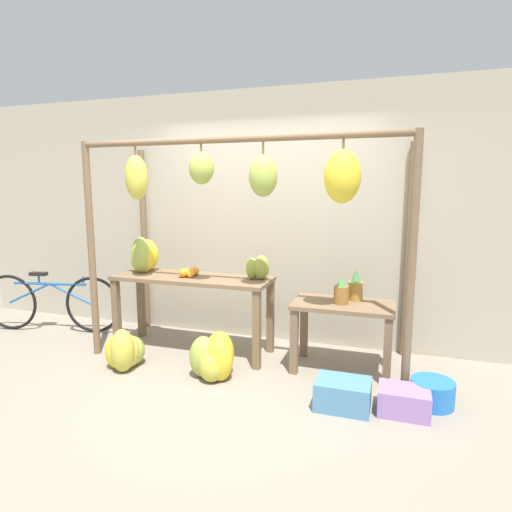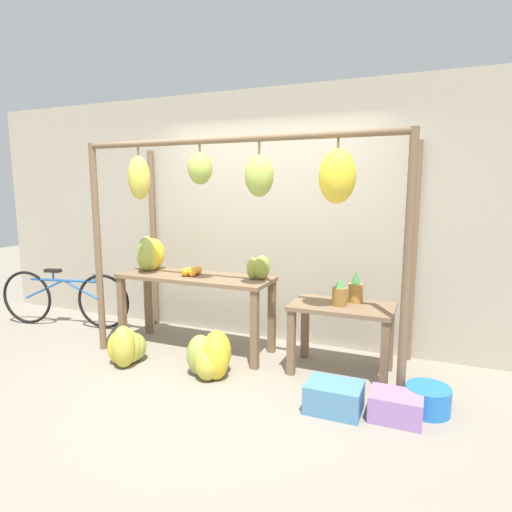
% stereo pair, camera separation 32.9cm
% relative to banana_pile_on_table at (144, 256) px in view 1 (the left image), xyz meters
% --- Properties ---
extents(ground_plane, '(20.00, 20.00, 0.00)m').
position_rel_banana_pile_on_table_xyz_m(ground_plane, '(1.21, -0.79, -0.99)').
color(ground_plane, gray).
extents(shop_wall_back, '(8.00, 0.08, 2.80)m').
position_rel_banana_pile_on_table_xyz_m(shop_wall_back, '(1.21, 0.62, 0.41)').
color(shop_wall_back, '#B2A893').
rests_on(shop_wall_back, ground_plane).
extents(stall_awning, '(3.14, 1.14, 2.18)m').
position_rel_banana_pile_on_table_xyz_m(stall_awning, '(1.34, -0.29, 0.64)').
color(stall_awning, brown).
rests_on(stall_awning, ground_plane).
extents(display_table_main, '(1.67, 0.57, 0.81)m').
position_rel_banana_pile_on_table_xyz_m(display_table_main, '(0.61, -0.05, -0.31)').
color(display_table_main, brown).
rests_on(display_table_main, ground_plane).
extents(display_table_side, '(0.93, 0.55, 0.66)m').
position_rel_banana_pile_on_table_xyz_m(display_table_side, '(2.18, -0.04, -0.47)').
color(display_table_side, brown).
rests_on(display_table_side, ground_plane).
extents(banana_pile_on_table, '(0.34, 0.41, 0.39)m').
position_rel_banana_pile_on_table_xyz_m(banana_pile_on_table, '(0.00, 0.00, 0.00)').
color(banana_pile_on_table, yellow).
rests_on(banana_pile_on_table, display_table_main).
extents(orange_pile, '(0.17, 0.23, 0.10)m').
position_rel_banana_pile_on_table_xyz_m(orange_pile, '(0.59, -0.08, -0.13)').
color(orange_pile, orange).
rests_on(orange_pile, display_table_main).
extents(pineapple_cluster, '(0.25, 0.31, 0.30)m').
position_rel_banana_pile_on_table_xyz_m(pineapple_cluster, '(2.22, 0.01, -0.21)').
color(pineapple_cluster, olive).
rests_on(pineapple_cluster, display_table_side).
extents(banana_pile_ground_left, '(0.43, 0.52, 0.42)m').
position_rel_banana_pile_on_table_xyz_m(banana_pile_ground_left, '(0.17, -0.66, -0.82)').
color(banana_pile_ground_left, gold).
rests_on(banana_pile_ground_left, ground_plane).
extents(banana_pile_ground_right, '(0.50, 0.47, 0.42)m').
position_rel_banana_pile_on_table_xyz_m(banana_pile_ground_right, '(1.09, -0.60, -0.80)').
color(banana_pile_ground_right, yellow).
rests_on(banana_pile_ground_right, ground_plane).
extents(fruit_crate_white, '(0.43, 0.32, 0.23)m').
position_rel_banana_pile_on_table_xyz_m(fruit_crate_white, '(2.28, -0.78, -0.88)').
color(fruit_crate_white, '#4C84B2').
rests_on(fruit_crate_white, ground_plane).
extents(blue_bucket, '(0.34, 0.34, 0.21)m').
position_rel_banana_pile_on_table_xyz_m(blue_bucket, '(2.95, -0.51, -0.89)').
color(blue_bucket, blue).
rests_on(blue_bucket, ground_plane).
extents(parked_bicycle, '(1.73, 0.40, 0.73)m').
position_rel_banana_pile_on_table_xyz_m(parked_bicycle, '(-1.32, -0.00, -0.63)').
color(parked_bicycle, black).
rests_on(parked_bicycle, ground_plane).
extents(papaya_pile, '(0.28, 0.22, 0.25)m').
position_rel_banana_pile_on_table_xyz_m(papaya_pile, '(1.31, 0.02, -0.06)').
color(papaya_pile, '#93A33D').
rests_on(papaya_pile, display_table_main).
extents(fruit_crate_purple, '(0.38, 0.29, 0.20)m').
position_rel_banana_pile_on_table_xyz_m(fruit_crate_purple, '(2.73, -0.72, -0.89)').
color(fruit_crate_purple, '#9970B7').
rests_on(fruit_crate_purple, ground_plane).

